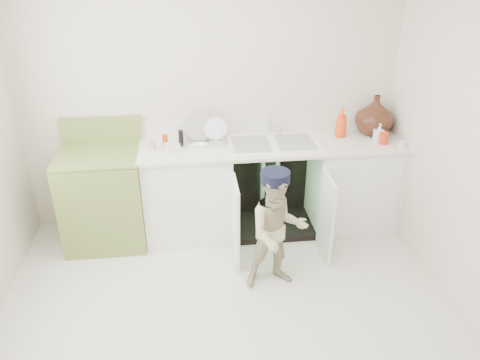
# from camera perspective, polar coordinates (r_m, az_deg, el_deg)

# --- Properties ---
(ground) EXTENTS (3.50, 3.50, 0.00)m
(ground) POSITION_cam_1_polar(r_m,az_deg,el_deg) (3.74, -1.65, -16.23)
(ground) COLOR beige
(ground) RESTS_ON ground
(room_shell) EXTENTS (6.00, 5.50, 1.26)m
(room_shell) POSITION_cam_1_polar(r_m,az_deg,el_deg) (3.01, -1.97, 1.19)
(room_shell) COLOR beige
(room_shell) RESTS_ON ground
(counter_run) EXTENTS (2.44, 1.02, 1.28)m
(counter_run) POSITION_cam_1_polar(r_m,az_deg,el_deg) (4.51, 4.45, -0.32)
(counter_run) COLOR white
(counter_run) RESTS_ON ground
(avocado_stove) EXTENTS (0.72, 0.65, 1.12)m
(avocado_stove) POSITION_cam_1_polar(r_m,az_deg,el_deg) (4.49, -16.17, -1.85)
(avocado_stove) COLOR olive
(avocado_stove) RESTS_ON ground
(repair_worker) EXTENTS (0.53, 0.73, 1.03)m
(repair_worker) POSITION_cam_1_polar(r_m,az_deg,el_deg) (3.73, 4.57, -6.13)
(repair_worker) COLOR tan
(repair_worker) RESTS_ON ground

